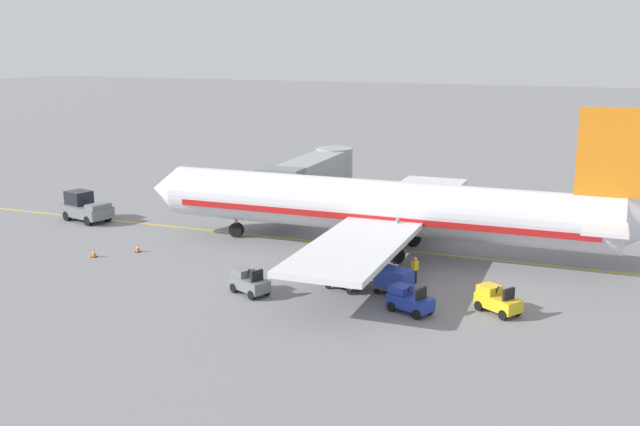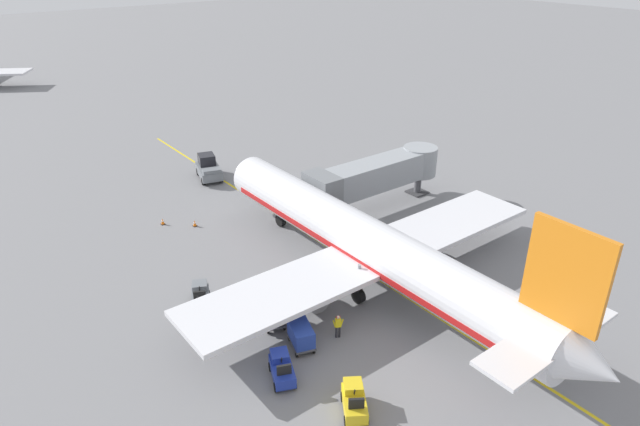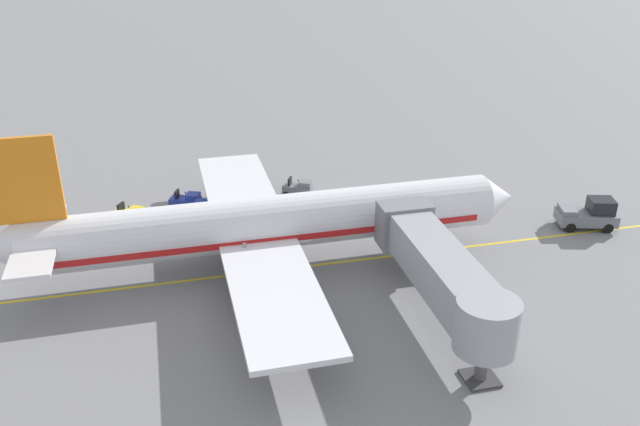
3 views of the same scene
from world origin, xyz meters
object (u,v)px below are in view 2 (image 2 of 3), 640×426
at_px(baggage_tug_trailing, 354,401).
at_px(baggage_cart_front, 273,313).
at_px(baggage_cart_second_in_train, 301,335).
at_px(safety_cone_nose_left, 163,221).
at_px(jet_bridge, 376,174).
at_px(baggage_tug_lead, 200,296).
at_px(baggage_tug_spare, 282,368).
at_px(pushback_tractor, 209,168).
at_px(parked_airliner, 368,244).
at_px(safety_cone_nose_right, 195,223).
at_px(ground_crew_wing_walker, 338,325).

relative_size(baggage_tug_trailing, baggage_cart_front, 0.93).
bearing_deg(baggage_cart_second_in_train, baggage_cart_front, 93.34).
relative_size(baggage_tug_trailing, safety_cone_nose_left, 4.66).
bearing_deg(safety_cone_nose_left, baggage_cart_second_in_train, -89.73).
relative_size(jet_bridge, baggage_tug_lead, 5.37).
xyz_separation_m(baggage_tug_trailing, baggage_cart_front, (0.66, 9.11, 0.24)).
bearing_deg(jet_bridge, baggage_cart_second_in_train, -144.89).
height_order(baggage_tug_spare, baggage_cart_second_in_train, baggage_tug_spare).
distance_m(pushback_tractor, safety_cone_nose_left, 11.23).
height_order(pushback_tractor, baggage_cart_front, pushback_tractor).
bearing_deg(parked_airliner, baggage_cart_second_in_train, -158.85).
relative_size(jet_bridge, safety_cone_nose_right, 25.25).
distance_m(baggage_cart_second_in_train, safety_cone_nose_left, 21.39).
relative_size(baggage_tug_spare, safety_cone_nose_left, 4.70).
xyz_separation_m(parked_airliner, baggage_tug_lead, (-11.30, 4.77, -2.47)).
bearing_deg(baggage_cart_second_in_train, parked_airliner, 21.15).
relative_size(pushback_tractor, baggage_cart_second_in_train, 1.63).
bearing_deg(safety_cone_nose_right, jet_bridge, -24.31).
distance_m(baggage_cart_second_in_train, safety_cone_nose_right, 19.41).
bearing_deg(pushback_tractor, parked_airliner, -90.05).
relative_size(parked_airliner, jet_bridge, 2.50).
bearing_deg(baggage_cart_second_in_train, ground_crew_wing_walker, -15.42).
xyz_separation_m(jet_bridge, baggage_tug_lead, (-20.48, -4.31, -2.74)).
bearing_deg(safety_cone_nose_right, pushback_tractor, 56.26).
xyz_separation_m(baggage_cart_front, ground_crew_wing_walker, (2.61, -3.68, 0.00)).
height_order(baggage_tug_spare, baggage_cart_front, baggage_tug_spare).
xyz_separation_m(pushback_tractor, baggage_tug_trailing, (-9.18, -34.83, -0.39)).
relative_size(baggage_cart_second_in_train, ground_crew_wing_walker, 1.76).
bearing_deg(ground_crew_wing_walker, safety_cone_nose_right, 91.11).
xyz_separation_m(jet_bridge, safety_cone_nose_right, (-15.46, 6.98, -3.17)).
xyz_separation_m(baggage_cart_second_in_train, safety_cone_nose_right, (2.05, 19.29, -0.66)).
height_order(jet_bridge, baggage_cart_second_in_train, jet_bridge).
distance_m(baggage_tug_lead, safety_cone_nose_right, 12.37).
distance_m(baggage_cart_front, safety_cone_nose_left, 18.38).
height_order(baggage_tug_trailing, safety_cone_nose_left, baggage_tug_trailing).
bearing_deg(baggage_tug_spare, ground_crew_wing_walker, 10.64).
bearing_deg(safety_cone_nose_left, parked_airliner, -65.09).
xyz_separation_m(pushback_tractor, baggage_cart_second_in_train, (-8.35, -28.73, -0.15)).
bearing_deg(baggage_cart_second_in_train, baggage_tug_trailing, -97.76).
distance_m(parked_airliner, baggage_tug_trailing, 13.31).
bearing_deg(jet_bridge, baggage_tug_spare, -145.24).
bearing_deg(baggage_tug_lead, jet_bridge, 11.88).
bearing_deg(ground_crew_wing_walker, baggage_tug_spare, -169.36).
bearing_deg(baggage_cart_front, baggage_tug_trailing, -94.12).
height_order(parked_airliner, baggage_tug_trailing, parked_airliner).
bearing_deg(baggage_tug_trailing, safety_cone_nose_left, 88.48).
bearing_deg(safety_cone_nose_left, jet_bridge, -27.25).
height_order(baggage_cart_second_in_train, ground_crew_wing_walker, ground_crew_wing_walker).
bearing_deg(baggage_tug_lead, baggage_cart_second_in_train, -69.62).
bearing_deg(jet_bridge, safety_cone_nose_left, 152.75).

